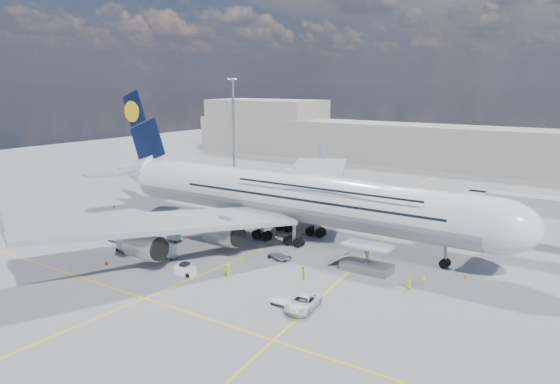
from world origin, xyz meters
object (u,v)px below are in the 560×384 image
Objects in this scene: dolly_row_b at (167,250)px; dolly_back at (117,239)px; light_mast at (234,128)px; crew_loader at (303,273)px; cone_wing_right_outer at (106,263)px; cone_nose at (465,276)px; catering_truck_outer at (299,179)px; cone_tail at (114,206)px; cone_wing_left_outer at (299,200)px; dolly_row_a at (173,236)px; cargo_loader at (366,262)px; service_van at (303,303)px; dolly_nose_far at (284,303)px; crew_van at (409,283)px; catering_truck_inner at (300,195)px; baggage_tug at (185,270)px; airliner at (291,196)px; jet_bridge at (506,207)px; dolly_nose_near at (279,257)px; crew_nose at (424,280)px; cone_wing_left_inner at (307,221)px; crew_tug at (228,270)px; dolly_row_c at (125,245)px; cone_wing_right_inner at (189,237)px; crew_wing at (235,241)px.

dolly_row_b reaches higher than dolly_back.
crew_loader is (51.61, -49.28, -12.38)m from light_mast.
cone_wing_right_outer is (7.62, -8.01, -0.08)m from dolly_back.
dolly_row_b is 40.24m from cone_nose.
cone_tail is (-18.44, -38.98, -1.60)m from catering_truck_outer.
cone_wing_left_outer is (-24.83, 37.62, -0.59)m from crew_loader.
dolly_row_a is 5.23× the size of cone_wing_left_outer.
cargo_loader reaches higher than cone_wing_right_outer.
dolly_back is at bearing -69.84° from light_mast.
service_van is at bearing -63.78° from catering_truck_outer.
crew_van reaches higher than dolly_nose_far.
cone_tail is (-31.82, 16.08, -0.77)m from dolly_row_b.
dolly_nose_far is 1.79× the size of crew_loader.
catering_truck_inner is 52.51m from service_van.
baggage_tug reaches higher than cone_wing_right_outer.
jet_bridge is (29.55, 10.94, -0.02)m from airliner.
crew_loader reaches higher than dolly_nose_near.
cone_wing_left_outer is at bearing 148.31° from cone_nose.
crew_nose is (-4.74, -18.98, -6.07)m from jet_bridge.
dolly_back is at bearing 66.63° from crew_van.
catering_truck_outer is at bearing 125.32° from cone_wing_left_inner.
jet_bridge is 37.44m from dolly_nose_far.
dolly_row_a is 4.44× the size of cone_tail.
catering_truck_outer is (-20.49, 58.85, 1.14)m from baggage_tug.
cone_nose is (24.90, 16.98, -0.73)m from crew_tug.
dolly_nose_far is 27.74m from cone_wing_right_outer.
crew_van reaches higher than cone_nose.
dolly_row_b reaches higher than crew_loader.
cone_wing_left_outer is (-11.67, 45.15, -0.50)m from baggage_tug.
light_mast reaches higher than cone_wing_left_outer.
baggage_tug is (-31.36, -32.74, -6.12)m from jet_bridge.
crew_van is 33.24m from cone_wing_left_inner.
dolly_row_c is at bearing 143.33° from crew_nose.
cone_wing_right_outer is at bearing -91.56° from cone_wing_right_inner.
airliner is 137.02× the size of cone_wing_right_outer.
dolly_row_a is at bearing -171.55° from cargo_loader.
jet_bridge is at bearing 64.11° from dolly_nose_near.
dolly_row_c is 0.86× the size of dolly_nose_near.
cargo_loader is 27.71m from dolly_row_b.
dolly_nose_far is at bearing -59.04° from cone_wing_left_outer.
cone_wing_left_outer is 0.87× the size of cone_wing_right_inner.
dolly_row_b reaches higher than cone_nose.
cone_wing_left_outer is at bearing -176.49° from crew_loader.
cone_tail is (-27.14, 22.95, 0.00)m from cone_wing_right_outer.
crew_tug is at bearing -88.08° from crew_loader.
cone_wing_left_inner is (-7.57, 19.51, -0.13)m from dolly_nose_near.
cargo_loader is at bearing 32.00° from baggage_tug.
jet_bridge is 37.16× the size of cone_wing_left_inner.
crew_van is 8.75m from cone_nose.
dolly_back is at bearing 103.29° from crew_wing.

